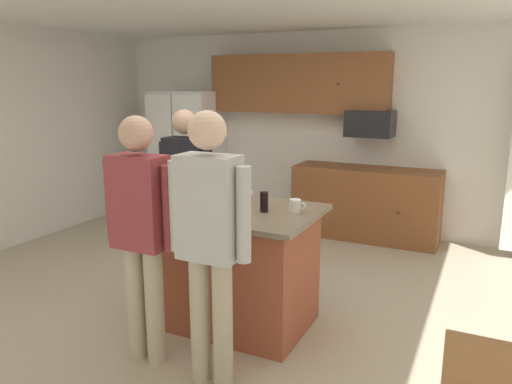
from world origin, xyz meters
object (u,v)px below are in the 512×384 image
object	(u,v)px
person_guest_left	(209,232)
glass_dark_ale	(239,197)
glass_short_whisky	(186,198)
kitchen_island	(240,267)
mug_blue_stoneware	(295,206)
refrigerator	(188,155)
microwave_over_range	(370,123)
person_guest_by_door	(141,224)
tumbler_amber	(209,202)
person_host_foreground	(186,187)
glass_stout_tall	(224,192)
mug_ceramic_white	(244,193)
glass_pilsner	(264,202)

from	to	relation	value
person_guest_left	glass_dark_ale	xyz separation A→B (m)	(-0.26, 0.89, 0.01)
person_guest_left	glass_short_whisky	size ratio (longest dim) A/B	13.33
kitchen_island	mug_blue_stoneware	distance (m)	0.69
mug_blue_stoneware	refrigerator	bearing A→B (deg)	136.27
microwave_over_range	person_guest_by_door	bearing A→B (deg)	-101.48
person_guest_by_door	glass_short_whisky	world-z (taller)	person_guest_by_door
kitchen_island	tumbler_amber	world-z (taller)	tumbler_amber
person_guest_left	person_guest_by_door	world-z (taller)	person_guest_left
refrigerator	person_guest_by_door	size ratio (longest dim) A/B	1.05
refrigerator	person_guest_left	world-z (taller)	refrigerator
mug_blue_stoneware	person_host_foreground	bearing A→B (deg)	163.35
glass_short_whisky	person_host_foreground	bearing A→B (deg)	123.58
refrigerator	tumbler_amber	bearing A→B (deg)	-53.73
person_guest_left	glass_stout_tall	world-z (taller)	person_guest_left
mug_blue_stoneware	tumbler_amber	size ratio (longest dim) A/B	0.81
person_guest_by_door	person_guest_left	bearing A→B (deg)	-68.81
glass_short_whisky	mug_blue_stoneware	bearing A→B (deg)	13.15
glass_stout_tall	glass_dark_ale	bearing A→B (deg)	-27.18
microwave_over_range	person_guest_left	size ratio (longest dim) A/B	0.31
person_guest_left	mug_ceramic_white	xyz separation A→B (m)	(-0.32, 1.10, -0.01)
refrigerator	glass_stout_tall	xyz separation A→B (m)	(1.98, -2.44, 0.13)
glass_stout_tall	tumbler_amber	bearing A→B (deg)	-76.32
kitchen_island	person_host_foreground	distance (m)	1.04
person_host_foreground	person_guest_left	distance (m)	1.61
refrigerator	glass_short_whisky	size ratio (longest dim) A/B	13.63
kitchen_island	person_host_foreground	world-z (taller)	person_host_foreground
kitchen_island	glass_pilsner	size ratio (longest dim) A/B	7.99
microwave_over_range	glass_short_whisky	xyz separation A→B (m)	(-0.78, -2.88, -0.41)
glass_dark_ale	glass_stout_tall	xyz separation A→B (m)	(-0.20, 0.10, 0.00)
microwave_over_range	mug_blue_stoneware	bearing A→B (deg)	-88.42
refrigerator	person_host_foreground	distance (m)	2.62
person_host_foreground	mug_ceramic_white	xyz separation A→B (m)	(0.69, -0.15, 0.04)
refrigerator	glass_dark_ale	xyz separation A→B (m)	(2.18, -2.55, 0.13)
person_guest_by_door	glass_dark_ale	size ratio (longest dim) A/B	12.61
refrigerator	glass_short_whisky	world-z (taller)	refrigerator
microwave_over_range	tumbler_amber	distance (m)	3.02
mug_ceramic_white	glass_dark_ale	bearing A→B (deg)	-74.23
kitchen_island	glass_dark_ale	world-z (taller)	glass_dark_ale
refrigerator	glass_stout_tall	bearing A→B (deg)	-50.91
glass_short_whisky	glass_dark_ale	bearing A→B (deg)	30.10
refrigerator	kitchen_island	bearing A→B (deg)	-49.75
glass_pilsner	mug_blue_stoneware	bearing A→B (deg)	20.39
person_host_foreground	glass_pilsner	distance (m)	1.11
person_guest_left	glass_pilsner	size ratio (longest dim) A/B	11.62
person_host_foreground	mug_blue_stoneware	distance (m)	1.29
tumbler_amber	glass_stout_tall	size ratio (longest dim) A/B	1.16
kitchen_island	person_guest_by_door	bearing A→B (deg)	-114.94
microwave_over_range	mug_ceramic_white	bearing A→B (deg)	-100.92
person_guest_left	microwave_over_range	bearing A→B (deg)	-17.26
person_guest_left	person_guest_by_door	xyz separation A→B (m)	(-0.56, 0.04, -0.03)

